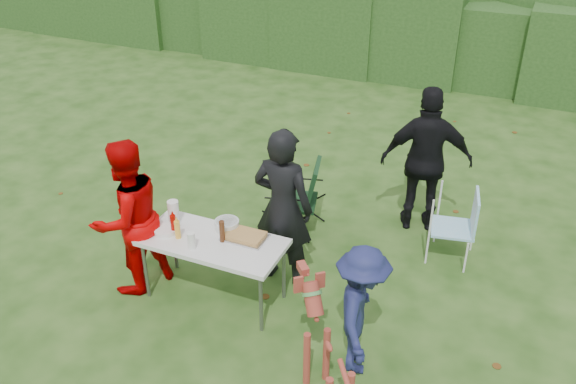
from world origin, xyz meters
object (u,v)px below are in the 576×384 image
at_px(person_red_jacket, 128,218).
at_px(paper_towel_roll, 174,212).
at_px(ketchup_bottle, 174,224).
at_px(beer_bottle, 222,231).
at_px(person_black_puffy, 426,161).
at_px(folding_table, 213,244).
at_px(person_cook, 283,208).
at_px(camping_chair, 295,197).
at_px(mustard_bottle, 178,230).
at_px(child, 361,311).
at_px(lawn_chair, 453,225).
at_px(dog, 328,360).

xyz_separation_m(person_red_jacket, paper_towel_roll, (0.37, 0.30, -0.01)).
height_order(ketchup_bottle, beer_bottle, beer_bottle).
bearing_deg(person_black_puffy, folding_table, 36.68).
bearing_deg(person_cook, folding_table, 50.28).
distance_m(ketchup_bottle, beer_bottle, 0.54).
bearing_deg(person_cook, person_red_jacket, 29.37).
relative_size(camping_chair, mustard_bottle, 4.89).
distance_m(beer_bottle, paper_towel_roll, 0.66).
bearing_deg(child, lawn_chair, -26.15).
height_order(dog, camping_chair, dog).
bearing_deg(person_red_jacket, dog, 92.94).
bearing_deg(dog, mustard_bottle, 26.74).
xyz_separation_m(person_black_puffy, camping_chair, (-1.42, -0.75, -0.45)).
height_order(folding_table, child, child).
height_order(person_black_puffy, ketchup_bottle, person_black_puffy).
xyz_separation_m(camping_chair, ketchup_bottle, (-0.70, -1.58, 0.36)).
xyz_separation_m(person_red_jacket, person_black_puffy, (2.61, 2.44, 0.06)).
bearing_deg(folding_table, mustard_bottle, -163.97).
distance_m(child, lawn_chair, 2.15).
xyz_separation_m(mustard_bottle, beer_bottle, (0.45, 0.13, 0.02)).
bearing_deg(person_red_jacket, person_cook, 137.14).
xyz_separation_m(child, mustard_bottle, (-2.05, 0.24, 0.18)).
xyz_separation_m(person_red_jacket, lawn_chair, (3.09, 1.91, -0.43)).
bearing_deg(person_black_puffy, lawn_chair, 115.66).
bearing_deg(person_black_puffy, child, 73.64).
relative_size(child, ketchup_bottle, 5.99).
bearing_deg(camping_chair, paper_towel_roll, 44.56).
bearing_deg(dog, child, -52.46).
distance_m(person_black_puffy, beer_bottle, 2.76).
height_order(mustard_bottle, beer_bottle, beer_bottle).
height_order(folding_table, camping_chair, camping_chair).
xyz_separation_m(person_cook, paper_towel_roll, (-1.07, -0.47, -0.05)).
distance_m(child, paper_towel_roll, 2.31).
height_order(person_cook, lawn_chair, person_cook).
xyz_separation_m(person_black_puffy, beer_bottle, (-1.59, -2.25, -0.08)).
xyz_separation_m(person_black_puffy, ketchup_bottle, (-2.12, -2.32, -0.09)).
distance_m(person_cook, person_red_jacket, 1.63).
xyz_separation_m(camping_chair, beer_bottle, (-0.17, -1.50, 0.37)).
bearing_deg(lawn_chair, camping_chair, -4.06).
height_order(dog, ketchup_bottle, dog).
height_order(person_cook, person_black_puffy, person_black_puffy).
bearing_deg(person_cook, mustard_bottle, 40.24).
height_order(person_red_jacket, dog, person_red_jacket).
bearing_deg(person_black_puffy, ketchup_bottle, 30.93).
relative_size(person_cook, lawn_chair, 2.08).
height_order(folding_table, person_cook, person_cook).
xyz_separation_m(person_black_puffy, dog, (-0.09, -3.16, -0.43)).
bearing_deg(person_red_jacket, paper_towel_roll, 148.04).
bearing_deg(person_red_jacket, mustard_bottle, 115.13).
bearing_deg(person_red_jacket, child, 105.04).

